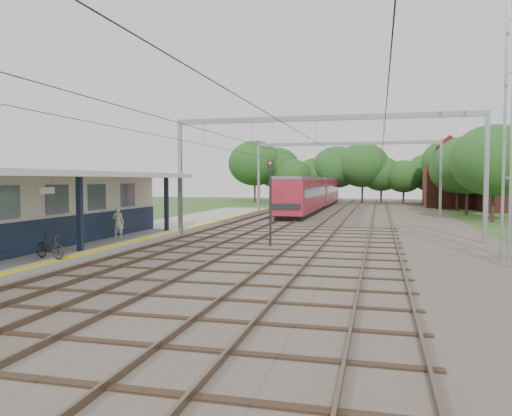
% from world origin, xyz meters
% --- Properties ---
extents(ground, '(160.00, 160.00, 0.00)m').
position_xyz_m(ground, '(0.00, 0.00, 0.00)').
color(ground, '#2D4C1E').
rests_on(ground, ground).
extents(ballast_bed, '(18.00, 90.00, 0.10)m').
position_xyz_m(ballast_bed, '(4.00, 30.00, 0.05)').
color(ballast_bed, '#473D33').
rests_on(ballast_bed, ground).
extents(platform, '(5.00, 52.00, 0.35)m').
position_xyz_m(platform, '(-7.50, 14.00, 0.17)').
color(platform, gray).
rests_on(platform, ground).
extents(yellow_stripe, '(0.45, 52.00, 0.01)m').
position_xyz_m(yellow_stripe, '(-5.25, 14.00, 0.35)').
color(yellow_stripe, yellow).
rests_on(yellow_stripe, platform).
extents(station_building, '(3.41, 18.00, 3.40)m').
position_xyz_m(station_building, '(-8.88, 7.00, 2.04)').
color(station_building, beige).
rests_on(station_building, platform).
extents(canopy, '(6.40, 20.00, 3.44)m').
position_xyz_m(canopy, '(-7.77, 6.00, 3.64)').
color(canopy, '#111D37').
rests_on(canopy, platform).
extents(rail_tracks, '(11.80, 88.00, 0.15)m').
position_xyz_m(rail_tracks, '(1.50, 30.00, 0.18)').
color(rail_tracks, brown).
rests_on(rail_tracks, ballast_bed).
extents(catenary_system, '(17.22, 88.00, 7.00)m').
position_xyz_m(catenary_system, '(3.39, 25.28, 5.51)').
color(catenary_system, gray).
rests_on(catenary_system, ground).
extents(tree_band, '(31.72, 30.88, 8.82)m').
position_xyz_m(tree_band, '(3.84, 57.12, 4.92)').
color(tree_band, '#382619').
rests_on(tree_band, ground).
extents(house_far, '(8.00, 6.12, 8.66)m').
position_xyz_m(house_far, '(16.00, 52.00, 3.23)').
color(house_far, brown).
rests_on(house_far, ground).
extents(person, '(0.67, 0.49, 1.69)m').
position_xyz_m(person, '(-6.64, 10.53, 1.19)').
color(person, silver).
rests_on(person, platform).
extents(bicycle, '(1.71, 0.92, 0.99)m').
position_xyz_m(bicycle, '(-5.73, 3.71, 0.84)').
color(bicycle, black).
rests_on(bicycle, platform).
extents(train, '(2.74, 34.12, 3.61)m').
position_xyz_m(train, '(-0.50, 42.61, 2.02)').
color(train, black).
rests_on(train, ballast_bed).
extents(signal_post, '(0.31, 0.27, 4.38)m').
position_xyz_m(signal_post, '(1.35, 11.36, 2.76)').
color(signal_post, black).
rests_on(signal_post, ground).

